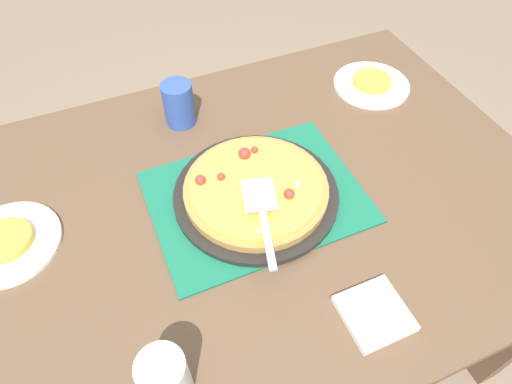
{
  "coord_description": "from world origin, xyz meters",
  "views": [
    {
      "loc": [
        0.25,
        0.59,
        1.55
      ],
      "look_at": [
        0.0,
        0.0,
        0.77
      ],
      "focal_mm": 31.01,
      "sensor_mm": 36.0,
      "label": 1
    }
  ],
  "objects_px": {
    "served_slice_right": "(6,240)",
    "pizza": "(256,188)",
    "plate_near_left": "(371,85)",
    "cup_near": "(179,104)",
    "napkin_stack": "(374,313)",
    "served_slice_left": "(372,81)",
    "pizza_pan": "(256,194)",
    "cup_far": "(165,379)",
    "pizza_server": "(263,213)",
    "plate_far_right": "(8,243)"
  },
  "relations": [
    {
      "from": "served_slice_right",
      "to": "pizza",
      "type": "bearing_deg",
      "value": 170.76
    },
    {
      "from": "cup_far",
      "to": "served_slice_left",
      "type": "bearing_deg",
      "value": -142.9
    },
    {
      "from": "plate_near_left",
      "to": "napkin_stack",
      "type": "xyz_separation_m",
      "value": [
        0.38,
        0.61,
        0.0
      ]
    },
    {
      "from": "served_slice_left",
      "to": "served_slice_right",
      "type": "distance_m",
      "value": 1.03
    },
    {
      "from": "cup_far",
      "to": "pizza_server",
      "type": "xyz_separation_m",
      "value": [
        -0.28,
        -0.24,
        0.01
      ]
    },
    {
      "from": "served_slice_left",
      "to": "served_slice_right",
      "type": "height_order",
      "value": "same"
    },
    {
      "from": "cup_far",
      "to": "napkin_stack",
      "type": "distance_m",
      "value": 0.4
    },
    {
      "from": "pizza_pan",
      "to": "cup_far",
      "type": "xyz_separation_m",
      "value": [
        0.3,
        0.33,
        0.05
      ]
    },
    {
      "from": "pizza_pan",
      "to": "served_slice_right",
      "type": "xyz_separation_m",
      "value": [
        0.54,
        -0.09,
        0.01
      ]
    },
    {
      "from": "pizza_pan",
      "to": "pizza_server",
      "type": "distance_m",
      "value": 0.11
    },
    {
      "from": "pizza_pan",
      "to": "served_slice_right",
      "type": "distance_m",
      "value": 0.54
    },
    {
      "from": "plate_near_left",
      "to": "pizza_server",
      "type": "bearing_deg",
      "value": 34.83
    },
    {
      "from": "plate_far_right",
      "to": "served_slice_left",
      "type": "height_order",
      "value": "served_slice_left"
    },
    {
      "from": "plate_far_right",
      "to": "cup_near",
      "type": "distance_m",
      "value": 0.52
    },
    {
      "from": "served_slice_right",
      "to": "napkin_stack",
      "type": "xyz_separation_m",
      "value": [
        -0.63,
        0.44,
        -0.01
      ]
    },
    {
      "from": "cup_far",
      "to": "napkin_stack",
      "type": "xyz_separation_m",
      "value": [
        -0.39,
        0.02,
        -0.05
      ]
    },
    {
      "from": "pizza_pan",
      "to": "cup_near",
      "type": "relative_size",
      "value": 3.17
    },
    {
      "from": "served_slice_right",
      "to": "cup_near",
      "type": "distance_m",
      "value": 0.51
    },
    {
      "from": "served_slice_right",
      "to": "pizza_server",
      "type": "distance_m",
      "value": 0.55
    },
    {
      "from": "cup_near",
      "to": "cup_far",
      "type": "xyz_separation_m",
      "value": [
        0.22,
        0.66,
        0.0
      ]
    },
    {
      "from": "served_slice_right",
      "to": "napkin_stack",
      "type": "distance_m",
      "value": 0.77
    },
    {
      "from": "served_slice_right",
      "to": "cup_near",
      "type": "relative_size",
      "value": 0.92
    },
    {
      "from": "plate_far_right",
      "to": "pizza_server",
      "type": "height_order",
      "value": "pizza_server"
    },
    {
      "from": "napkin_stack",
      "to": "pizza_server",
      "type": "bearing_deg",
      "value": -65.47
    },
    {
      "from": "pizza_pan",
      "to": "cup_near",
      "type": "height_order",
      "value": "cup_near"
    },
    {
      "from": "plate_near_left",
      "to": "cup_near",
      "type": "relative_size",
      "value": 1.83
    },
    {
      "from": "plate_far_right",
      "to": "pizza_server",
      "type": "relative_size",
      "value": 0.94
    },
    {
      "from": "napkin_stack",
      "to": "served_slice_left",
      "type": "bearing_deg",
      "value": -122.18
    },
    {
      "from": "cup_far",
      "to": "pizza_server",
      "type": "bearing_deg",
      "value": -139.09
    },
    {
      "from": "pizza",
      "to": "cup_near",
      "type": "bearing_deg",
      "value": -75.89
    },
    {
      "from": "pizza",
      "to": "pizza_pan",
      "type": "bearing_deg",
      "value": 103.33
    },
    {
      "from": "pizza",
      "to": "plate_far_right",
      "type": "bearing_deg",
      "value": -9.24
    },
    {
      "from": "plate_near_left",
      "to": "pizza_server",
      "type": "distance_m",
      "value": 0.61
    },
    {
      "from": "pizza",
      "to": "plate_near_left",
      "type": "distance_m",
      "value": 0.54
    },
    {
      "from": "served_slice_right",
      "to": "served_slice_left",
      "type": "bearing_deg",
      "value": -170.64
    },
    {
      "from": "cup_far",
      "to": "plate_far_right",
      "type": "bearing_deg",
      "value": -60.75
    },
    {
      "from": "pizza_pan",
      "to": "napkin_stack",
      "type": "bearing_deg",
      "value": 104.71
    },
    {
      "from": "pizza_server",
      "to": "napkin_stack",
      "type": "distance_m",
      "value": 0.29
    },
    {
      "from": "served_slice_right",
      "to": "pizza_server",
      "type": "bearing_deg",
      "value": 160.37
    },
    {
      "from": "served_slice_left",
      "to": "pizza_server",
      "type": "distance_m",
      "value": 0.61
    },
    {
      "from": "pizza_server",
      "to": "plate_near_left",
      "type": "bearing_deg",
      "value": -145.17
    },
    {
      "from": "pizza",
      "to": "cup_near",
      "type": "relative_size",
      "value": 2.75
    },
    {
      "from": "cup_near",
      "to": "napkin_stack",
      "type": "distance_m",
      "value": 0.7
    },
    {
      "from": "cup_far",
      "to": "served_slice_right",
      "type": "bearing_deg",
      "value": -60.75
    },
    {
      "from": "served_slice_right",
      "to": "cup_far",
      "type": "bearing_deg",
      "value": 119.25
    },
    {
      "from": "plate_near_left",
      "to": "plate_far_right",
      "type": "relative_size",
      "value": 1.0
    },
    {
      "from": "cup_near",
      "to": "napkin_stack",
      "type": "relative_size",
      "value": 1.0
    },
    {
      "from": "plate_near_left",
      "to": "pizza_pan",
      "type": "bearing_deg",
      "value": 28.15
    },
    {
      "from": "pizza_pan",
      "to": "pizza_server",
      "type": "relative_size",
      "value": 1.63
    },
    {
      "from": "pizza",
      "to": "napkin_stack",
      "type": "height_order",
      "value": "pizza"
    }
  ]
}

